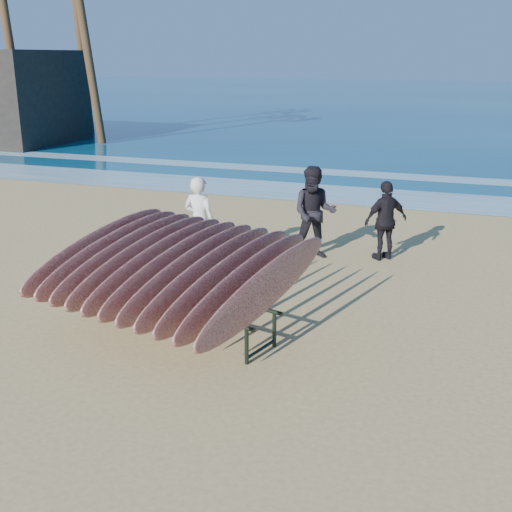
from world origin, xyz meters
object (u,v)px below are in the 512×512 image
object	(u,v)px
person_dark_a	(314,213)
person_white	(199,221)
surfboard_rack	(174,268)
person_dark_b	(386,221)

from	to	relation	value
person_dark_a	person_white	bearing A→B (deg)	-158.63
surfboard_rack	person_dark_b	distance (m)	4.96
person_dark_a	person_dark_b	distance (m)	1.38
surfboard_rack	person_dark_a	xyz separation A→B (m)	(0.97, 4.06, -0.04)
surfboard_rack	person_white	world-z (taller)	person_white
person_white	person_dark_a	size ratio (longest dim) A/B	0.94
surfboard_rack	person_dark_a	bearing A→B (deg)	91.36
person_dark_a	person_dark_b	world-z (taller)	person_dark_a
person_dark_a	person_dark_b	xyz separation A→B (m)	(1.33, 0.34, -0.13)
person_white	person_dark_a	bearing A→B (deg)	-142.96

